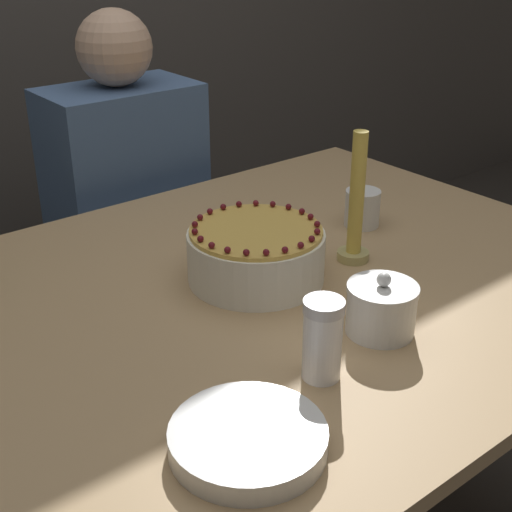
# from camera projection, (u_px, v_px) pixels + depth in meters

# --- Properties ---
(dining_table) EXTENTS (1.51, 1.08, 0.75)m
(dining_table) POSITION_uv_depth(u_px,v_px,m) (248.00, 336.00, 1.37)
(dining_table) COLOR tan
(dining_table) RESTS_ON ground_plane
(cake) EXTENTS (0.26, 0.26, 0.12)m
(cake) POSITION_uv_depth(u_px,v_px,m) (256.00, 254.00, 1.35)
(cake) COLOR white
(cake) RESTS_ON dining_table
(sugar_bowl) EXTENTS (0.12, 0.12, 0.11)m
(sugar_bowl) POSITION_uv_depth(u_px,v_px,m) (381.00, 309.00, 1.18)
(sugar_bowl) COLOR silver
(sugar_bowl) RESTS_ON dining_table
(sugar_shaker) EXTENTS (0.06, 0.06, 0.13)m
(sugar_shaker) POSITION_uv_depth(u_px,v_px,m) (322.00, 339.00, 1.05)
(sugar_shaker) COLOR white
(sugar_shaker) RESTS_ON dining_table
(plate_stack) EXTENTS (0.21, 0.21, 0.03)m
(plate_stack) POSITION_uv_depth(u_px,v_px,m) (248.00, 439.00, 0.93)
(plate_stack) COLOR silver
(plate_stack) RESTS_ON dining_table
(candle) EXTENTS (0.06, 0.06, 0.27)m
(candle) POSITION_uv_depth(u_px,v_px,m) (356.00, 210.00, 1.40)
(candle) COLOR tan
(candle) RESTS_ON dining_table
(cup) EXTENTS (0.08, 0.08, 0.08)m
(cup) POSITION_uv_depth(u_px,v_px,m) (362.00, 208.00, 1.58)
(cup) COLOR white
(cup) RESTS_ON dining_table
(person_man_blue_shirt) EXTENTS (0.40, 0.34, 1.17)m
(person_man_blue_shirt) POSITION_uv_depth(u_px,v_px,m) (132.00, 252.00, 2.03)
(person_man_blue_shirt) COLOR #595960
(person_man_blue_shirt) RESTS_ON ground_plane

